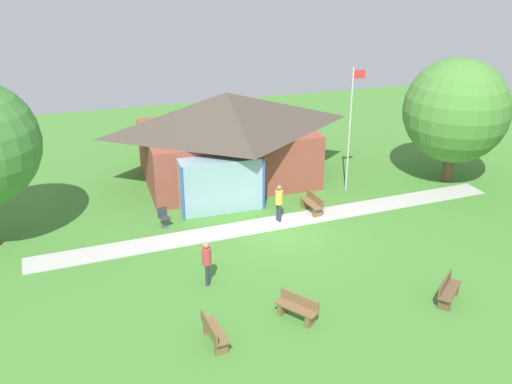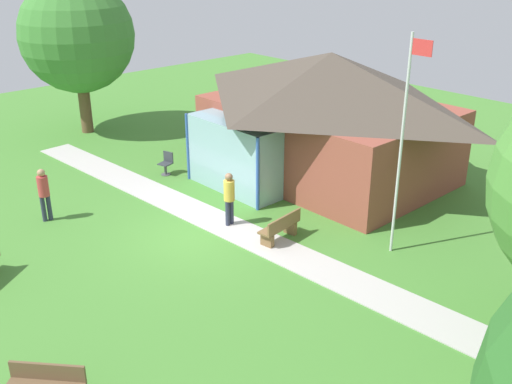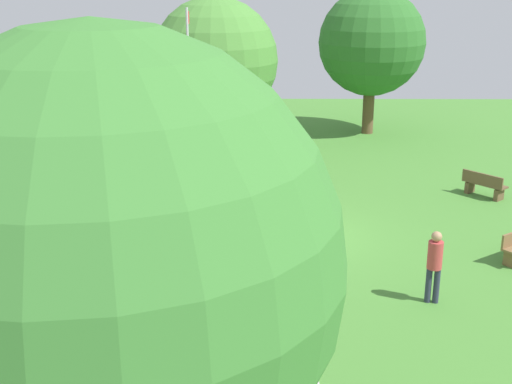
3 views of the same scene
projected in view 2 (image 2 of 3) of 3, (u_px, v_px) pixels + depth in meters
name	position (u px, v px, depth m)	size (l,w,h in m)	color
ground_plane	(200.00, 236.00, 17.86)	(44.00, 44.00, 0.00)	#478433
pavilion	(325.00, 113.00, 21.61)	(9.34, 7.61, 4.58)	brown
footpath	(226.00, 226.00, 18.49)	(21.47, 1.30, 0.03)	#BCB7B2
flagpole	(403.00, 139.00, 15.70)	(0.64, 0.08, 6.14)	silver
bench_rear_near_path	(280.00, 228.00, 17.47)	(0.62, 1.54, 0.84)	brown
patio_chair_west	(166.00, 164.00, 22.41)	(0.54, 0.54, 0.86)	#33383D
visitor_strolling_lawn	(44.00, 191.00, 18.48)	(0.34, 0.34, 1.74)	#2D3347
visitor_on_path	(229.00, 195.00, 18.16)	(0.34, 0.34, 1.74)	#2D3347
tree_west_hedge	(77.00, 36.00, 25.81)	(4.98, 4.98, 6.87)	brown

